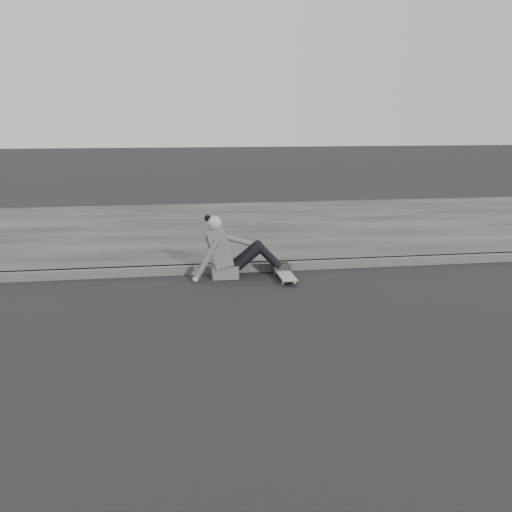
% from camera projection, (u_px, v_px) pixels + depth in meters
% --- Properties ---
extents(curb, '(24.00, 0.16, 0.12)m').
position_uv_depth(curb, '(420.00, 260.00, 8.62)').
color(curb, '#4C4C4C').
rests_on(curb, ground).
extents(sidewalk, '(24.00, 6.00, 0.12)m').
position_uv_depth(sidewalk, '(355.00, 225.00, 11.52)').
color(sidewalk, '#373737').
rests_on(sidewalk, ground).
extents(skateboard, '(0.20, 0.78, 0.09)m').
position_uv_depth(skateboard, '(285.00, 274.00, 7.81)').
color(skateboard, gray).
rests_on(skateboard, ground).
extents(seated_woman, '(1.38, 0.46, 0.88)m').
position_uv_depth(seated_woman, '(229.00, 251.00, 7.86)').
color(seated_woman, '#57575A').
rests_on(seated_woman, ground).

